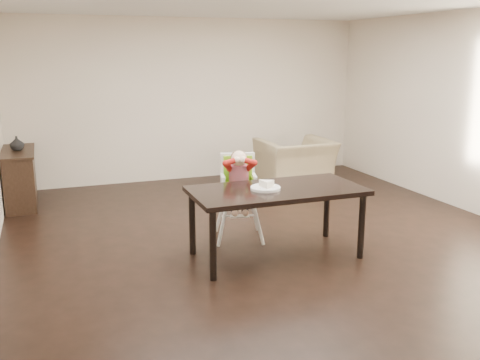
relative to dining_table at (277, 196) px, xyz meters
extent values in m
plane|color=black|center=(0.17, 0.40, -0.67)|extent=(7.00, 7.00, 0.00)
cube|color=beige|center=(0.17, 3.90, 0.68)|extent=(6.00, 0.02, 2.70)
cube|color=black|center=(0.00, 0.00, 0.05)|extent=(1.80, 0.90, 0.05)
cylinder|color=black|center=(-0.82, -0.37, -0.32)|extent=(0.07, 0.07, 0.70)
cylinder|color=black|center=(0.82, -0.37, -0.32)|extent=(0.07, 0.07, 0.70)
cylinder|color=black|center=(-0.82, 0.37, -0.32)|extent=(0.07, 0.07, 0.70)
cylinder|color=black|center=(0.82, 0.37, -0.32)|extent=(0.07, 0.07, 0.70)
cylinder|color=white|center=(-0.42, 0.53, -0.39)|extent=(0.05, 0.05, 0.56)
cylinder|color=white|center=(-0.04, 0.43, -0.39)|extent=(0.05, 0.05, 0.56)
cylinder|color=white|center=(-0.32, 0.91, -0.39)|extent=(0.05, 0.05, 0.56)
cylinder|color=white|center=(0.07, 0.81, -0.39)|extent=(0.05, 0.05, 0.56)
cube|color=white|center=(-0.18, 0.67, -0.11)|extent=(0.48, 0.45, 0.05)
cube|color=#73BC18|center=(-0.18, 0.67, -0.08)|extent=(0.38, 0.37, 0.03)
cube|color=white|center=(-0.14, 0.82, 0.11)|extent=(0.40, 0.15, 0.42)
cube|color=#73BC18|center=(-0.14, 0.79, 0.10)|extent=(0.33, 0.11, 0.38)
cube|color=black|center=(-0.22, 0.74, 0.10)|extent=(0.08, 0.18, 0.02)
cube|color=black|center=(-0.10, 0.70, 0.10)|extent=(0.08, 0.18, 0.02)
cylinder|color=#AD1323|center=(-0.18, 0.67, 0.07)|extent=(0.28, 0.28, 0.27)
sphere|color=beige|center=(-0.18, 0.65, 0.29)|extent=(0.22, 0.22, 0.18)
ellipsoid|color=brown|center=(-0.17, 0.68, 0.31)|extent=(0.22, 0.21, 0.14)
sphere|color=beige|center=(-0.24, 0.57, 0.29)|extent=(0.10, 0.10, 0.08)
sphere|color=beige|center=(-0.17, 0.55, 0.29)|extent=(0.10, 0.10, 0.08)
cylinder|color=white|center=(-0.13, 0.00, 0.09)|extent=(0.37, 0.37, 0.02)
torus|color=white|center=(-0.13, 0.00, 0.10)|extent=(0.37, 0.37, 0.02)
imported|color=tan|center=(1.63, 2.86, -0.17)|extent=(1.15, 0.76, 0.99)
cube|color=black|center=(-2.61, 3.10, -0.29)|extent=(0.40, 1.20, 0.76)
cube|color=black|center=(-2.61, 3.10, 0.10)|extent=(0.44, 1.26, 0.03)
imported|color=#99999E|center=(-2.61, 3.11, 0.22)|extent=(0.24, 0.25, 0.19)
camera|label=1|loc=(-2.24, -4.94, 1.47)|focal=40.00mm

